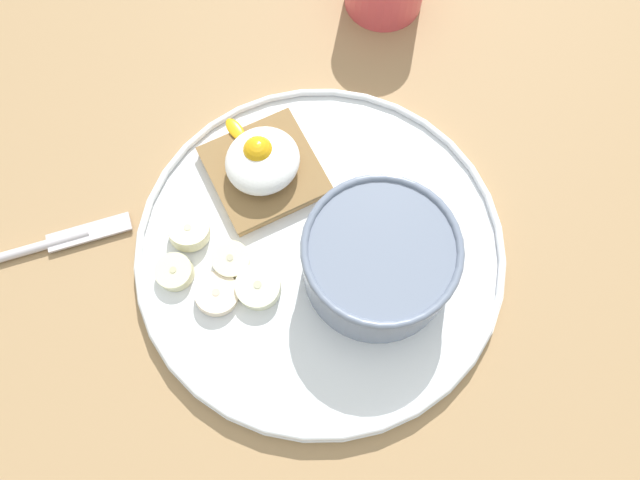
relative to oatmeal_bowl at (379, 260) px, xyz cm
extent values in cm
cube|color=#A07C52|center=(-1.24, 4.76, -4.99)|extent=(120.00, 120.00, 2.00)
cylinder|color=white|center=(-1.24, 4.76, -3.49)|extent=(30.36, 30.36, 1.00)
torus|color=white|center=(-1.24, 4.76, -2.69)|extent=(30.16, 30.16, 0.60)
cylinder|color=slate|center=(0.00, 0.00, -0.17)|extent=(11.73, 11.73, 5.63)
torus|color=slate|center=(0.00, 0.00, 2.64)|extent=(11.93, 11.93, 0.60)
cylinder|color=#B5627F|center=(0.00, 0.00, -0.56)|extent=(10.33, 10.33, 4.45)
ellipsoid|color=#B5627F|center=(0.00, 0.00, 1.46)|extent=(9.81, 9.81, 1.20)
ellipsoid|color=tan|center=(-2.44, -1.40, 1.77)|extent=(1.29, 1.64, 0.62)
ellipsoid|color=tan|center=(0.54, -2.75, 1.74)|extent=(1.54, 1.27, 0.57)
ellipsoid|color=tan|center=(-0.49, 1.13, 1.78)|extent=(1.57, 1.75, 0.63)
ellipsoid|color=tan|center=(2.84, -1.58, 1.73)|extent=(1.44, 1.15, 0.54)
ellipsoid|color=#997144|center=(-0.17, 2.23, 1.73)|extent=(1.49, 1.39, 0.54)
ellipsoid|color=#997151|center=(1.31, 1.54, 1.71)|extent=(1.38, 1.31, 0.50)
cube|color=olive|center=(1.11, 12.64, -2.01)|extent=(11.66, 11.66, 0.30)
cube|color=tan|center=(1.11, 12.64, -2.45)|extent=(11.43, 11.43, 1.08)
ellipsoid|color=white|center=(1.11, 12.64, -0.52)|extent=(6.34, 6.01, 2.79)
sphere|color=#E9A314|center=(1.24, 13.10, 0.28)|extent=(2.58, 2.58, 2.58)
ellipsoid|color=#E9A314|center=(2.36, 16.89, -1.71)|extent=(1.86, 2.75, 0.36)
cylinder|color=beige|center=(-10.18, 12.49, -2.41)|extent=(4.23, 4.24, 1.23)
cylinder|color=#B2AE86|center=(-10.18, 12.49, -1.88)|extent=(0.76, 0.76, 0.15)
cylinder|color=beige|center=(-6.64, 9.62, -2.34)|extent=(3.35, 3.44, 1.46)
cylinder|color=#B1AA8A|center=(-6.64, 9.62, -1.77)|extent=(0.60, 0.61, 0.18)
cylinder|color=#F6DEBE|center=(-9.43, 8.64, -2.42)|extent=(4.62, 4.57, 1.35)
cylinder|color=#BFAD94|center=(-9.43, 8.64, -1.97)|extent=(0.83, 0.82, 0.20)
cylinder|color=#F3EABB|center=(-6.87, 13.91, -2.22)|extent=(4.15, 4.02, 1.80)
cylinder|color=#BDB791|center=(-6.87, 13.91, -1.59)|extent=(0.73, 0.72, 0.22)
cylinder|color=#EAE8BE|center=(-6.99, 6.42, -2.29)|extent=(4.64, 4.60, 1.48)
cylinder|color=#B7B594|center=(-6.99, 6.42, -1.64)|extent=(0.83, 0.83, 0.15)
cylinder|color=silver|center=(-15.61, 23.35, -3.59)|extent=(7.73, 5.56, 0.80)
cube|color=silver|center=(-11.97, 20.90, -3.59)|extent=(6.70, 5.24, 0.30)
camera|label=1|loc=(-14.49, -5.76, 45.06)|focal=35.00mm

